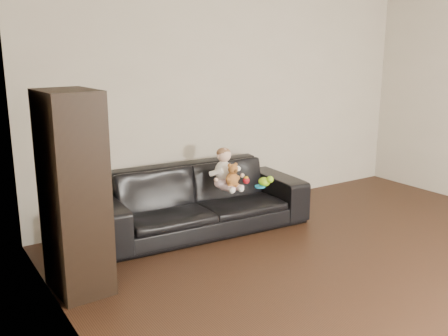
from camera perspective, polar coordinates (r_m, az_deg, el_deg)
floor at (r=4.33m, az=22.80°, el=-13.24°), size 5.50×5.50×0.00m
wall_back at (r=5.89m, az=1.47°, el=8.03°), size 5.00×0.00×5.00m
wall_left at (r=2.32m, az=-11.68°, el=-1.29°), size 0.00×5.50×5.50m
sofa at (r=5.24m, az=-2.88°, el=-3.55°), size 2.31×1.01×0.66m
cabinet at (r=3.99m, az=-16.78°, el=-2.83°), size 0.43×0.57×1.58m
shelf_item at (r=3.91m, az=-16.86°, el=2.22°), size 0.20×0.26×0.28m
baby at (r=5.18m, az=0.07°, el=-0.33°), size 0.33×0.39×0.43m
teddy_bear at (r=5.09m, az=0.98°, el=-0.88°), size 0.16×0.16×0.25m
toy_green at (r=5.32m, az=4.61°, el=-1.58°), size 0.13×0.15×0.10m
toy_rattle at (r=5.40m, az=2.56°, el=-1.45°), size 0.09×0.09×0.07m
toy_blue_disc at (r=5.29m, az=4.13°, el=-2.13°), size 0.14×0.14×0.02m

